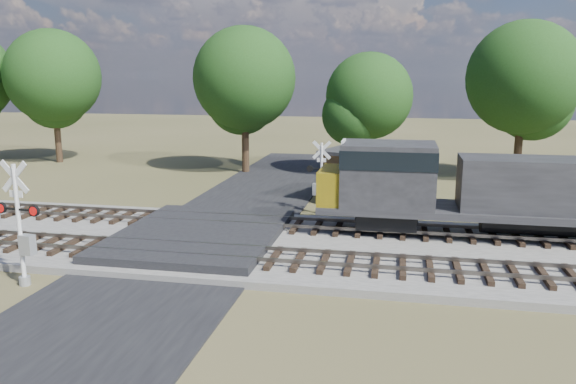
# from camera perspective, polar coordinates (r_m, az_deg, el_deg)

# --- Properties ---
(ground) EXTENTS (160.00, 160.00, 0.00)m
(ground) POSITION_cam_1_polar(r_m,az_deg,el_deg) (25.33, -9.35, -5.51)
(ground) COLOR #444524
(ground) RESTS_ON ground
(ballast_bed) EXTENTS (140.00, 10.00, 0.30)m
(ballast_bed) POSITION_cam_1_polar(r_m,az_deg,el_deg) (24.26, 13.93, -6.12)
(ballast_bed) COLOR gray
(ballast_bed) RESTS_ON ground
(road) EXTENTS (7.00, 60.00, 0.08)m
(road) POSITION_cam_1_polar(r_m,az_deg,el_deg) (25.32, -9.35, -5.42)
(road) COLOR black
(road) RESTS_ON ground
(crossing_panel) EXTENTS (7.00, 9.00, 0.62)m
(crossing_panel) POSITION_cam_1_polar(r_m,az_deg,el_deg) (25.69, -8.98, -4.52)
(crossing_panel) COLOR #262628
(crossing_panel) RESTS_ON ground
(track_near) EXTENTS (140.00, 2.60, 0.33)m
(track_near) POSITION_cam_1_polar(r_m,az_deg,el_deg) (22.47, -3.66, -6.52)
(track_near) COLOR black
(track_near) RESTS_ON ballast_bed
(track_far) EXTENTS (140.00, 2.60, 0.33)m
(track_far) POSITION_cam_1_polar(r_m,az_deg,el_deg) (27.13, -0.94, -3.28)
(track_far) COLOR black
(track_far) RESTS_ON ballast_bed
(crossing_signal_near) EXTENTS (1.84, 0.43, 4.58)m
(crossing_signal_near) POSITION_cam_1_polar(r_m,az_deg,el_deg) (22.09, -25.38, -3.95)
(crossing_signal_near) COLOR silver
(crossing_signal_near) RESTS_ON ground
(crossing_signal_far) EXTENTS (1.63, 0.35, 4.04)m
(crossing_signal_far) POSITION_cam_1_polar(r_m,az_deg,el_deg) (30.49, 3.25, 0.83)
(crossing_signal_far) COLOR silver
(crossing_signal_far) RESTS_ON ground
(equipment_shed) EXTENTS (6.00, 6.00, 3.21)m
(equipment_shed) POSITION_cam_1_polar(r_m,az_deg,el_deg) (33.64, 8.28, 1.66)
(equipment_shed) COLOR #4D3921
(equipment_shed) RESTS_ON ground
(treeline) EXTENTS (78.85, 10.13, 11.79)m
(treeline) POSITION_cam_1_polar(r_m,az_deg,el_deg) (42.96, 9.71, 11.42)
(treeline) COLOR black
(treeline) RESTS_ON ground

